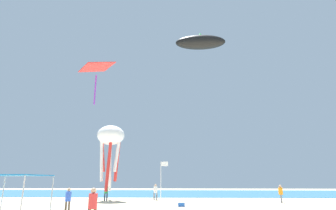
% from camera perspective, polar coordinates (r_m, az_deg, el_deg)
% --- Properties ---
extents(ocean_strip, '(110.00, 25.28, 0.03)m').
position_cam_1_polar(ocean_strip, '(47.86, 1.31, -17.93)').
color(ocean_strip, teal).
rests_on(ocean_strip, ground).
extents(canopy_tent, '(3.02, 3.13, 2.41)m').
position_cam_1_polar(canopy_tent, '(17.32, -29.54, -12.98)').
color(canopy_tent, '#B2B2B7').
rests_on(canopy_tent, ground).
extents(person_near_tent, '(0.44, 0.40, 1.69)m').
position_cam_1_polar(person_near_tent, '(31.06, -2.63, -17.49)').
color(person_near_tent, slate).
rests_on(person_near_tent, ground).
extents(person_leftmost, '(0.41, 0.38, 1.60)m').
position_cam_1_polar(person_leftmost, '(20.68, -20.18, -17.82)').
color(person_leftmost, brown).
rests_on(person_leftmost, ground).
extents(person_central, '(0.42, 0.42, 1.77)m').
position_cam_1_polar(person_central, '(14.21, -15.50, -19.31)').
color(person_central, brown).
rests_on(person_central, ground).
extents(person_rightmost, '(0.42, 0.39, 1.65)m').
position_cam_1_polar(person_rightmost, '(30.80, -12.84, -17.21)').
color(person_rightmost, '#33384C').
rests_on(person_rightmost, ground).
extents(person_far_shore, '(0.40, 0.43, 1.66)m').
position_cam_1_polar(person_far_shore, '(29.38, 22.54, -16.54)').
color(person_far_shore, slate).
rests_on(person_far_shore, ground).
extents(banner_flag, '(0.61, 0.06, 3.53)m').
position_cam_1_polar(banner_flag, '(22.14, -1.33, -15.39)').
color(banner_flag, silver).
rests_on(banner_flag, ground).
extents(cooler_box, '(0.57, 0.37, 0.35)m').
position_cam_1_polar(cooler_box, '(23.92, 2.83, -20.08)').
color(cooler_box, blue).
rests_on(cooler_box, ground).
extents(kite_inflatable_black, '(4.88, 1.69, 1.88)m').
position_cam_1_polar(kite_inflatable_black, '(27.59, 6.79, 12.94)').
color(kite_inflatable_black, black).
extents(kite_diamond_red, '(3.11, 3.12, 3.38)m').
position_cam_1_polar(kite_diamond_red, '(22.11, -14.71, 7.30)').
color(kite_diamond_red, red).
extents(kite_octopus_white, '(3.93, 3.93, 7.22)m').
position_cam_1_polar(kite_octopus_white, '(31.89, -11.91, -6.90)').
color(kite_octopus_white, white).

